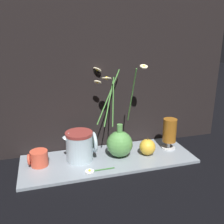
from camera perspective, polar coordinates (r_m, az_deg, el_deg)
The scene contains 9 objects.
ground_plane at distance 1.10m, azimuth -0.79°, elevation -11.01°, with size 6.00×6.00×0.00m, color black.
shelf at distance 1.09m, azimuth -0.79°, elevation -10.74°, with size 0.73×0.26×0.01m.
backdrop_wall at distance 1.10m, azimuth -3.02°, elevation 18.88°, with size 1.23×0.02×1.10m.
vase_with_flowers at distance 1.08m, azimuth 1.69°, elevation -6.84°, with size 0.21×0.20×0.39m.
yellow_mug at distance 1.06m, azimuth -16.43°, elevation -10.10°, with size 0.08×0.07×0.06m.
ceramic_pitcher at distance 1.06m, azimuth -7.30°, elevation -7.42°, with size 0.14×0.11×0.14m.
tea_glass at distance 1.17m, azimuth 13.01°, elevation -4.35°, with size 0.06×0.06×0.14m.
orange_fruit at distance 1.12m, azimuth 8.10°, elevation -7.93°, with size 0.07×0.07×0.08m.
loose_daisy at distance 1.00m, azimuth -4.33°, elevation -13.24°, with size 0.12×0.04×0.01m.
Camera 1 is at (-0.25, -0.93, 0.53)m, focal length 40.00 mm.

